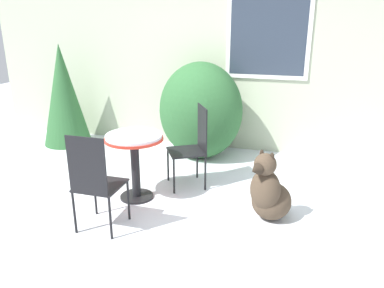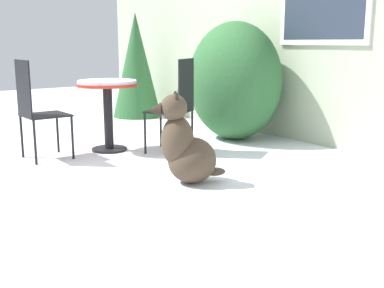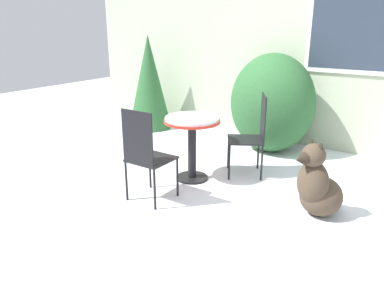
{
  "view_description": "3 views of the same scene",
  "coord_description": "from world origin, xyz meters",
  "px_view_note": "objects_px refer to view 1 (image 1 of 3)",
  "views": [
    {
      "loc": [
        1.23,
        -3.49,
        1.99
      ],
      "look_at": [
        0.0,
        0.6,
        0.55
      ],
      "focal_mm": 35.0,
      "sensor_mm": 36.0,
      "label": 1
    },
    {
      "loc": [
        4.14,
        -2.31,
        1.17
      ],
      "look_at": [
        1.02,
        0.08,
        0.33
      ],
      "focal_mm": 45.0,
      "sensor_mm": 36.0,
      "label": 2
    },
    {
      "loc": [
        1.84,
        -3.37,
        1.8
      ],
      "look_at": [
        -0.53,
        0.11,
        0.44
      ],
      "focal_mm": 35.0,
      "sensor_mm": 36.0,
      "label": 3
    }
  ],
  "objects_px": {
    "patio_table": "(134,149)",
    "patio_chair_far_side": "(95,180)",
    "dog": "(269,194)",
    "patio_chair_near_table": "(193,144)"
  },
  "relations": [
    {
      "from": "dog",
      "to": "patio_chair_far_side",
      "type": "bearing_deg",
      "value": -126.12
    },
    {
      "from": "dog",
      "to": "patio_table",
      "type": "bearing_deg",
      "value": -152.66
    },
    {
      "from": "patio_chair_far_side",
      "to": "patio_chair_near_table",
      "type": "bearing_deg",
      "value": -114.3
    },
    {
      "from": "patio_chair_far_side",
      "to": "dog",
      "type": "bearing_deg",
      "value": -156.61
    },
    {
      "from": "patio_table",
      "to": "dog",
      "type": "relative_size",
      "value": 0.99
    },
    {
      "from": "patio_chair_near_table",
      "to": "patio_chair_far_side",
      "type": "xyz_separation_m",
      "value": [
        -0.58,
        -1.3,
        0.0
      ]
    },
    {
      "from": "patio_table",
      "to": "patio_chair_far_side",
      "type": "distance_m",
      "value": 0.77
    },
    {
      "from": "patio_table",
      "to": "dog",
      "type": "distance_m",
      "value": 1.54
    },
    {
      "from": "patio_chair_far_side",
      "to": "dog",
      "type": "xyz_separation_m",
      "value": [
        1.57,
        0.68,
        -0.24
      ]
    },
    {
      "from": "patio_table",
      "to": "patio_chair_far_side",
      "type": "height_order",
      "value": "patio_chair_far_side"
    }
  ]
}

